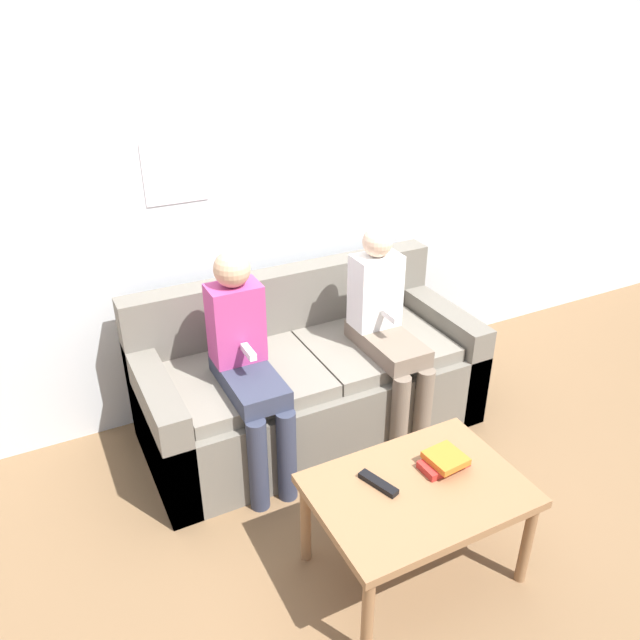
{
  "coord_description": "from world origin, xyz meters",
  "views": [
    {
      "loc": [
        -1.2,
        -1.98,
        2.11
      ],
      "look_at": [
        0.0,
        0.37,
        0.71
      ],
      "focal_mm": 35.0,
      "sensor_mm": 36.0,
      "label": 1
    }
  ],
  "objects_px": {
    "person_left": "(247,361)",
    "person_right": "(387,327)",
    "tv_remote": "(378,483)",
    "couch": "(308,381)",
    "coffee_table": "(417,498)"
  },
  "relations": [
    {
      "from": "couch",
      "to": "person_right",
      "type": "relative_size",
      "value": 1.58
    },
    {
      "from": "coffee_table",
      "to": "person_right",
      "type": "distance_m",
      "value": 0.98
    },
    {
      "from": "person_right",
      "to": "tv_remote",
      "type": "distance_m",
      "value": 0.97
    },
    {
      "from": "coffee_table",
      "to": "tv_remote",
      "type": "bearing_deg",
      "value": 149.83
    },
    {
      "from": "person_right",
      "to": "tv_remote",
      "type": "relative_size",
      "value": 6.34
    },
    {
      "from": "person_left",
      "to": "tv_remote",
      "type": "height_order",
      "value": "person_left"
    },
    {
      "from": "person_right",
      "to": "tv_remote",
      "type": "xyz_separation_m",
      "value": [
        -0.53,
        -0.79,
        -0.16
      ]
    },
    {
      "from": "tv_remote",
      "to": "couch",
      "type": "bearing_deg",
      "value": 60.72
    },
    {
      "from": "person_right",
      "to": "person_left",
      "type": "bearing_deg",
      "value": 179.77
    },
    {
      "from": "person_left",
      "to": "couch",
      "type": "bearing_deg",
      "value": 24.49
    },
    {
      "from": "couch",
      "to": "person_left",
      "type": "relative_size",
      "value": 1.56
    },
    {
      "from": "couch",
      "to": "tv_remote",
      "type": "bearing_deg",
      "value": -100.44
    },
    {
      "from": "coffee_table",
      "to": "tv_remote",
      "type": "relative_size",
      "value": 4.63
    },
    {
      "from": "person_left",
      "to": "person_right",
      "type": "bearing_deg",
      "value": -0.23
    },
    {
      "from": "couch",
      "to": "tv_remote",
      "type": "height_order",
      "value": "couch"
    }
  ]
}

